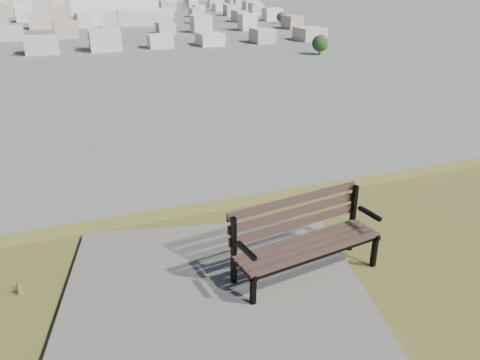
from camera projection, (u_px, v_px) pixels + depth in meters
name	position (u px, v px, depth m)	size (l,w,h in m)	color
park_bench	(304.00, 235.00, 4.82)	(1.65, 0.74, 0.83)	#402D24
gravel_patch	(224.00, 350.00, 3.93)	(2.93, 4.19, 0.08)	#6B675D
arena	(117.00, 16.00, 284.91)	(53.90, 32.01, 21.29)	silver
city_blocks	(59.00, 11.00, 350.21)	(395.00, 361.00, 7.00)	beige
city_trees	(13.00, 18.00, 276.49)	(406.52, 387.20, 9.98)	#332519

